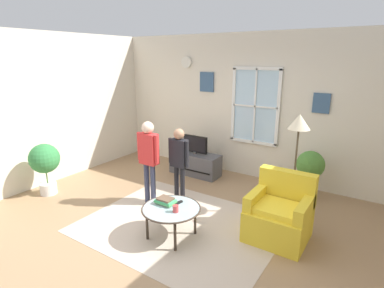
# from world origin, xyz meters

# --- Properties ---
(ground_plane) EXTENTS (6.49, 5.89, 0.02)m
(ground_plane) POSITION_xyz_m (0.00, 0.00, -0.01)
(ground_plane) COLOR #9E7A56
(back_wall) EXTENTS (5.89, 0.17, 2.80)m
(back_wall) POSITION_xyz_m (0.00, 2.70, 1.40)
(back_wall) COLOR beige
(back_wall) RESTS_ON ground_plane
(side_wall_left) EXTENTS (0.12, 5.29, 2.80)m
(side_wall_left) POSITION_xyz_m (-3.01, 0.00, 1.40)
(side_wall_left) COLOR beige
(side_wall_left) RESTS_ON ground_plane
(area_rug) EXTENTS (2.71, 2.17, 0.01)m
(area_rug) POSITION_xyz_m (0.10, 0.27, 0.00)
(area_rug) COLOR #C6B29E
(area_rug) RESTS_ON ground_plane
(tv_stand) EXTENTS (1.04, 0.42, 0.45)m
(tv_stand) POSITION_xyz_m (-0.83, 2.09, 0.22)
(tv_stand) COLOR #4C4C51
(tv_stand) RESTS_ON ground_plane
(television) EXTENTS (0.54, 0.08, 0.37)m
(television) POSITION_xyz_m (-0.83, 2.09, 0.64)
(television) COLOR #4C4C4C
(television) RESTS_ON tv_stand
(armchair) EXTENTS (0.76, 0.74, 0.87)m
(armchair) POSITION_xyz_m (1.36, 0.76, 0.33)
(armchair) COLOR yellow
(armchair) RESTS_ON ground_plane
(coffee_table) EXTENTS (0.79, 0.79, 0.43)m
(coffee_table) POSITION_xyz_m (0.15, -0.03, 0.40)
(coffee_table) COLOR #99B2B7
(coffee_table) RESTS_ON ground_plane
(book_stack) EXTENTS (0.27, 0.19, 0.09)m
(book_stack) POSITION_xyz_m (0.02, 0.02, 0.47)
(book_stack) COLOR slate
(book_stack) RESTS_ON coffee_table
(cup) EXTENTS (0.08, 0.08, 0.09)m
(cup) POSITION_xyz_m (0.27, -0.09, 0.47)
(cup) COLOR #BF3F3F
(cup) RESTS_ON coffee_table
(remote_near_books) EXTENTS (0.06, 0.14, 0.02)m
(remote_near_books) POSITION_xyz_m (0.16, 0.12, 0.44)
(remote_near_books) COLOR black
(remote_near_books) RESTS_ON coffee_table
(person_red_shirt) EXTENTS (0.42, 0.19, 1.39)m
(person_red_shirt) POSITION_xyz_m (-0.73, 0.56, 0.87)
(person_red_shirt) COLOR #333851
(person_red_shirt) RESTS_ON ground_plane
(person_black_shirt) EXTENTS (0.38, 0.17, 1.27)m
(person_black_shirt) POSITION_xyz_m (-0.35, 0.86, 0.79)
(person_black_shirt) COLOR black
(person_black_shirt) RESTS_ON ground_plane
(potted_plant_by_window) EXTENTS (0.46, 0.46, 0.84)m
(potted_plant_by_window) POSITION_xyz_m (1.39, 2.20, 0.57)
(potted_plant_by_window) COLOR #9E6B4C
(potted_plant_by_window) RESTS_ON ground_plane
(potted_plant_corner) EXTENTS (0.51, 0.51, 0.92)m
(potted_plant_corner) POSITION_xyz_m (-2.50, -0.14, 0.60)
(potted_plant_corner) COLOR silver
(potted_plant_corner) RESTS_ON ground_plane
(floor_lamp) EXTENTS (0.32, 0.32, 1.56)m
(floor_lamp) POSITION_xyz_m (1.31, 1.53, 1.30)
(floor_lamp) COLOR black
(floor_lamp) RESTS_ON ground_plane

